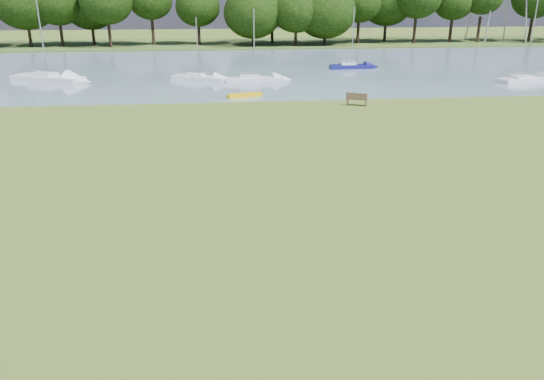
{
  "coord_description": "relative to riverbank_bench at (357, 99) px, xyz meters",
  "views": [
    {
      "loc": [
        -0.2,
        -22.35,
        8.92
      ],
      "look_at": [
        1.99,
        -2.0,
        1.14
      ],
      "focal_mm": 35.0,
      "sensor_mm": 36.0,
      "label": 1
    }
  ],
  "objects": [
    {
      "name": "far_bank",
      "position": [
        -11.24,
        52.5,
        -0.53
      ],
      "size": [
        220.0,
        20.0,
        0.4
      ],
      "primitive_type": "cube",
      "color": "#4C6626",
      "rests_on": "ground"
    },
    {
      "name": "kayak",
      "position": [
        -8.87,
        4.5,
        -0.33
      ],
      "size": [
        3.19,
        1.66,
        0.31
      ],
      "primitive_type": "cube",
      "rotation": [
        0.0,
        0.0,
        0.32
      ],
      "color": "#ECB806",
      "rests_on": "river"
    },
    {
      "name": "river",
      "position": [
        -11.24,
        22.5,
        -0.53
      ],
      "size": [
        220.0,
        40.0,
        0.1
      ],
      "primitive_type": "cube",
      "color": "slate",
      "rests_on": "ground"
    },
    {
      "name": "riverbank_bench",
      "position": [
        0.0,
        0.0,
        0.0
      ],
      "size": [
        1.78,
        1.15,
        1.06
      ],
      "rotation": [
        0.0,
        0.0,
        -0.41
      ],
      "color": "brown",
      "rests_on": "ground"
    },
    {
      "name": "sailboat_4",
      "position": [
        19.96,
        9.49,
        -0.06
      ],
      "size": [
        6.32,
        3.35,
        8.78
      ],
      "rotation": [
        0.0,
        0.0,
        0.29
      ],
      "color": "silver",
      "rests_on": "river"
    },
    {
      "name": "tree_line",
      "position": [
        -2.91,
        48.5,
        6.04
      ],
      "size": [
        159.13,
        9.16,
        11.09
      ],
      "color": "black",
      "rests_on": "far_bank"
    },
    {
      "name": "sailboat_5",
      "position": [
        4.75,
        20.84,
        -0.05
      ],
      "size": [
        5.18,
        1.7,
        6.93
      ],
      "rotation": [
        0.0,
        0.0,
        0.05
      ],
      "color": "navy",
      "rests_on": "river"
    },
    {
      "name": "sailboat_2",
      "position": [
        -28.56,
        15.3,
        -0.01
      ],
      "size": [
        8.03,
        5.3,
        8.95
      ],
      "rotation": [
        0.0,
        0.0,
        -0.44
      ],
      "color": "silver",
      "rests_on": "river"
    },
    {
      "name": "sailboat_3",
      "position": [
        -7.44,
        12.53,
        -0.08
      ],
      "size": [
        5.86,
        1.77,
        7.11
      ],
      "rotation": [
        0.0,
        0.0,
        0.02
      ],
      "color": "silver",
      "rests_on": "river"
    },
    {
      "name": "ground",
      "position": [
        -11.24,
        -19.5,
        -0.53
      ],
      "size": [
        220.0,
        220.0,
        0.0
      ],
      "primitive_type": "plane",
      "color": "olive"
    },
    {
      "name": "sailboat_0",
      "position": [
        -13.11,
        14.01,
        -0.09
      ],
      "size": [
        5.85,
        3.79,
        6.24
      ],
      "rotation": [
        0.0,
        0.0,
        -0.42
      ],
      "color": "silver",
      "rests_on": "river"
    }
  ]
}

